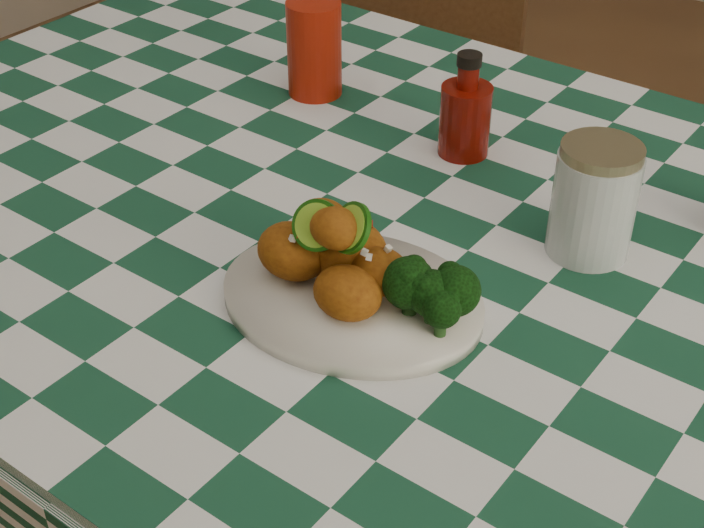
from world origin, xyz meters
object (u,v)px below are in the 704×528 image
Objects in this scene: red_tumbler at (314,49)px; wooden_chair_left at (396,121)px; dining_table at (388,450)px; fried_chicken_pile at (342,250)px; plate at (352,299)px; mason_jar at (594,200)px; ketchup_bottle at (466,105)px.

wooden_chair_left reaches higher than red_tumbler.
dining_table is 10.76× the size of fried_chicken_pile.
dining_table is 0.44m from plate.
red_tumbler is 1.02× the size of mason_jar.
dining_table is at bearing -71.94° from wooden_chair_left.
ketchup_bottle reaches higher than dining_table.
ketchup_bottle is at bearing -64.73° from wooden_chair_left.
ketchup_bottle reaches higher than mason_jar.
fried_chicken_pile is at bearing -74.96° from dining_table.
dining_table is at bearing 109.37° from plate.
fried_chicken_pile is 0.50m from red_tumbler.
ketchup_bottle is (-0.02, 0.19, 0.46)m from dining_table.
mason_jar is at bearing 55.61° from fried_chicken_pile.
ketchup_bottle is at bearing 154.93° from mason_jar.
mason_jar is 1.02m from wooden_chair_left.
ketchup_bottle is (0.27, -0.02, 0.00)m from red_tumbler.
ketchup_bottle reaches higher than red_tumbler.
ketchup_bottle is (-0.07, 0.35, 0.00)m from fried_chicken_pile.
fried_chicken_pile is 1.12× the size of red_tumbler.
fried_chicken_pile is 0.17× the size of wooden_chair_left.
wooden_chair_left reaches higher than dining_table.
red_tumbler is (-0.35, 0.37, 0.06)m from plate.
dining_table is 0.87m from wooden_chair_left.
ketchup_bottle is 0.26m from mason_jar.
wooden_chair_left is (-0.69, 0.64, -0.39)m from mason_jar.
wooden_chair_left reaches higher than mason_jar.
wooden_chair_left is at bearing 123.96° from dining_table.
fried_chicken_pile is at bearing -79.50° from ketchup_bottle.
red_tumbler reaches higher than mason_jar.
wooden_chair_left is at bearing 121.58° from plate.
plate is at bearing -77.42° from ketchup_bottle.
plate reaches higher than dining_table.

